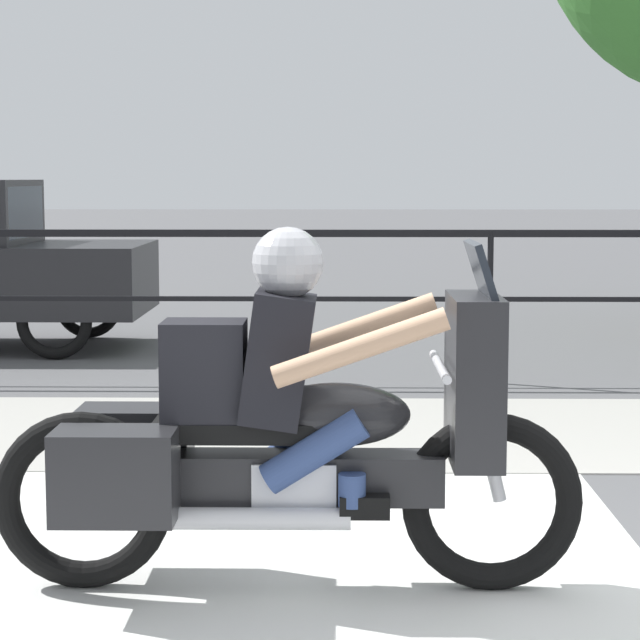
% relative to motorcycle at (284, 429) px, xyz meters
% --- Properties ---
extents(sidewalk_band, '(44.00, 2.40, 0.01)m').
position_rel_motorcycle_xyz_m(sidewalk_band, '(1.45, 3.20, -0.67)').
color(sidewalk_band, '#A8A59E').
rests_on(sidewalk_band, ground).
extents(crosswalk_band, '(3.37, 6.00, 0.01)m').
position_rel_motorcycle_xyz_m(crosswalk_band, '(-0.09, -0.40, -0.67)').
color(crosswalk_band, silver).
rests_on(crosswalk_band, ground).
extents(fence_railing, '(36.00, 0.05, 1.26)m').
position_rel_motorcycle_xyz_m(fence_railing, '(1.45, 5.20, 0.32)').
color(fence_railing, black).
rests_on(fence_railing, ground).
extents(motorcycle, '(2.43, 0.76, 1.50)m').
position_rel_motorcycle_xyz_m(motorcycle, '(0.00, 0.00, 0.00)').
color(motorcycle, black).
rests_on(motorcycle, ground).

